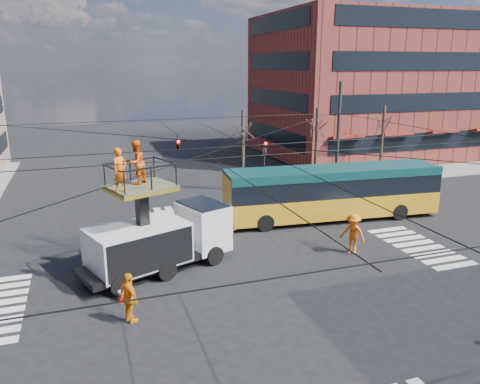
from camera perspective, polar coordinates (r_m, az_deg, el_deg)
name	(u,v)px	position (r m, az deg, el deg)	size (l,w,h in m)	color
ground	(236,273)	(21.58, -0.44, -9.80)	(120.00, 120.00, 0.00)	black
sidewalk_ne	(369,158)	(48.83, 15.41, 3.97)	(18.00, 18.00, 0.12)	slate
crosswalks	(236,272)	(21.57, -0.44, -9.78)	(22.40, 22.40, 0.02)	silver
building_ne	(365,86)	(51.04, 15.01, 12.33)	(20.06, 16.06, 14.00)	maroon
overhead_network	(232,179)	(20.49, -1.01, 1.56)	(24.24, 24.24, 8.00)	#2D2D30
tree_a	(243,129)	(34.24, 0.37, 7.67)	(2.00, 2.00, 6.00)	#382B21
tree_b	(317,126)	(36.64, 9.35, 7.96)	(2.00, 2.00, 6.00)	#382B21
tree_c	(383,123)	(39.80, 17.08, 8.06)	(2.00, 2.00, 6.00)	#382B21
utility_truck	(159,228)	(21.53, -9.81, -4.32)	(7.36, 4.62, 6.03)	black
city_bus	(332,192)	(28.84, 11.19, 0.05)	(13.32, 3.74, 3.20)	gold
traffic_cone	(122,294)	(19.63, -14.14, -11.94)	(0.36, 0.36, 0.63)	#FF230A
worker_ground	(129,298)	(17.85, -13.34, -12.45)	(1.13, 0.47, 1.93)	orange
flagger	(353,234)	(24.00, 13.59, -4.96)	(1.32, 0.76, 2.05)	orange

